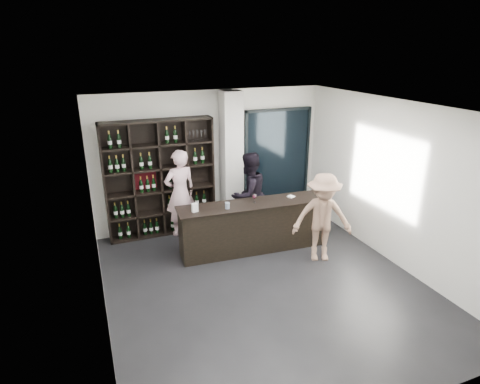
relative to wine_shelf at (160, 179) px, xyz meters
name	(u,v)px	position (x,y,z in m)	size (l,w,h in m)	color
floor	(264,284)	(1.15, -2.57, -1.20)	(5.00, 5.50, 0.01)	black
wine_shelf	(160,179)	(0.00, 0.00, 0.00)	(2.20, 0.35, 2.40)	black
structural_column	(231,161)	(1.50, -0.10, 0.25)	(0.40, 0.40, 2.90)	silver
glass_panel	(277,155)	(2.70, 0.12, 0.20)	(1.60, 0.08, 2.10)	black
tasting_counter	(255,226)	(1.50, -1.38, -0.71)	(2.94, 0.62, 0.97)	black
taster_pink	(180,193)	(0.35, -0.17, -0.29)	(0.66, 0.43, 1.81)	#FFCAD3
taster_black	(249,195)	(1.64, -0.72, -0.32)	(0.86, 0.67, 1.76)	black
customer	(322,218)	(2.47, -2.17, -0.37)	(1.07, 0.61, 1.66)	#A37A62
wine_glass	(254,198)	(1.49, -1.35, -0.14)	(0.08, 0.08, 0.20)	white
spit_cup	(227,206)	(0.92, -1.44, -0.18)	(0.08, 0.08, 0.11)	silver
napkin_stack	(291,197)	(2.27, -1.35, -0.22)	(0.12, 0.12, 0.02)	white
card_stand	(195,208)	(0.33, -1.38, -0.15)	(0.11, 0.05, 0.16)	white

